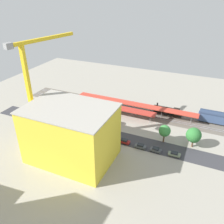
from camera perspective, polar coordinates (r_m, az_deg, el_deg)
ground_plane at (r=105.77m, az=-1.10°, el=-4.18°), size 179.28×179.28×0.00m
rail_bed at (r=123.26m, az=3.07°, el=0.81°), size 112.17×14.81×0.01m
street_asphalt at (r=102.82m, az=-2.00°, el=-5.24°), size 112.13×10.05×0.01m
track_rails at (r=123.18m, az=3.07°, el=0.88°), size 112.04×8.37×0.12m
platform_canopy_near at (r=116.72m, az=-0.88°, el=1.52°), size 47.81×5.03×4.47m
platform_canopy_far at (r=118.88m, az=5.44°, el=1.92°), size 62.04×4.88×4.49m
locomotive at (r=120.16m, az=13.32°, el=0.27°), size 14.00×3.03×5.20m
passenger_coach at (r=118.82m, az=24.83°, el=-1.33°), size 19.89×3.39×6.23m
parked_car_0 at (r=93.10m, az=14.79°, el=-9.83°), size 4.60×1.98×1.62m
parked_car_1 at (r=93.60m, az=10.49°, el=-8.99°), size 4.35×2.11×1.79m
parked_car_2 at (r=94.63m, az=6.87°, el=-8.22°), size 4.40×1.83×1.74m
parked_car_3 at (r=96.72m, az=2.96°, el=-7.09°), size 4.73×1.89×1.86m
parked_car_4 at (r=98.69m, az=-1.25°, el=-6.29°), size 4.49×1.95×1.73m
parked_car_5 at (r=101.43m, az=-4.49°, el=-5.33°), size 4.82×1.89×1.68m
parked_car_6 at (r=104.34m, az=-7.96°, el=-4.51°), size 4.39×1.90×1.62m
parked_car_7 at (r=107.28m, az=-10.95°, el=-3.76°), size 4.42×1.93×1.71m
construction_building at (r=85.43m, az=-9.83°, el=-5.29°), size 29.93×21.10×20.19m
construction_roof_slab at (r=80.28m, az=-10.43°, el=0.85°), size 30.54×21.71×0.40m
tower_crane at (r=92.57m, az=-18.27°, el=6.31°), size 8.52×28.81×40.66m
box_truck_0 at (r=98.98m, az=-2.77°, el=-5.59°), size 9.65×3.00×3.34m
street_tree_0 at (r=105.49m, az=-2.20°, el=-1.29°), size 4.74×4.74×7.13m
street_tree_1 at (r=97.64m, az=19.12°, el=-5.59°), size 5.13×5.13×7.45m
street_tree_2 at (r=97.86m, az=19.09°, el=-5.28°), size 5.98×5.98×8.19m
street_tree_3 at (r=97.08m, az=12.58°, el=-4.47°), size 4.78×4.78×7.77m
traffic_light at (r=108.87m, az=-6.05°, el=-0.89°), size 0.50×0.36×5.95m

